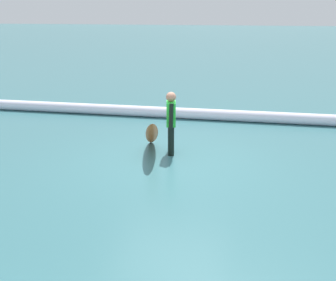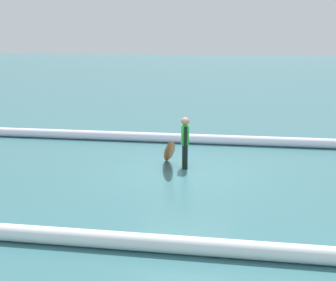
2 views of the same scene
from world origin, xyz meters
TOP-DOWN VIEW (x-y plane):
  - ground_plane at (0.00, 0.00)m, footprint 198.82×198.82m
  - surfer at (0.07, -0.42)m, footprint 0.28×0.54m
  - surfboard at (0.48, -0.31)m, footprint 0.78×1.66m
  - wave_crest_foreground at (2.97, -3.47)m, footprint 18.25×1.36m

SIDE VIEW (x-z plane):
  - ground_plane at x=0.00m, z-range 0.00..0.00m
  - wave_crest_foreground at x=2.97m, z-range 0.00..0.33m
  - surfboard at x=0.48m, z-range -0.02..0.93m
  - surfer at x=0.07m, z-range 0.08..1.48m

